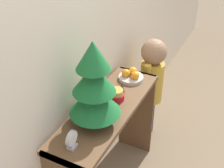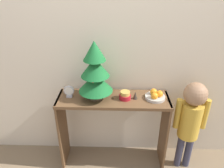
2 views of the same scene
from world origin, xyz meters
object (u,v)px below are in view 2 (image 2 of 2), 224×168
object	(u,v)px
fruit_bowl	(155,96)
singing_bowl	(125,95)
figurine	(135,95)
mini_tree	(95,72)
desk_clock	(69,92)
child_figure	(191,116)

from	to	relation	value
fruit_bowl	singing_bowl	bearing A→B (deg)	-176.86
fruit_bowl	singing_bowl	xyz separation A→B (m)	(-0.28, -0.02, 0.01)
fruit_bowl	figurine	world-z (taller)	fruit_bowl
mini_tree	figurine	xyz separation A→B (m)	(0.37, -0.01, -0.23)
figurine	singing_bowl	bearing A→B (deg)	-176.97
singing_bowl	desk_clock	bearing A→B (deg)	178.07
singing_bowl	desk_clock	distance (m)	0.53
desk_clock	mini_tree	bearing A→B (deg)	-1.05
mini_tree	child_figure	size ratio (longest dim) A/B	0.56
fruit_bowl	child_figure	world-z (taller)	child_figure
mini_tree	fruit_bowl	xyz separation A→B (m)	(0.56, 0.00, -0.24)
mini_tree	child_figure	distance (m)	1.00
figurine	child_figure	size ratio (longest dim) A/B	0.07
singing_bowl	desk_clock	world-z (taller)	desk_clock
fruit_bowl	desk_clock	xyz separation A→B (m)	(-0.81, 0.00, 0.03)
fruit_bowl	child_figure	distance (m)	0.40
singing_bowl	child_figure	world-z (taller)	child_figure
desk_clock	figurine	size ratio (longest dim) A/B	1.62
fruit_bowl	mini_tree	bearing A→B (deg)	-179.74
figurine	child_figure	bearing A→B (deg)	-4.16
figurine	child_figure	xyz separation A→B (m)	(0.54, -0.04, -0.20)
desk_clock	figurine	world-z (taller)	desk_clock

